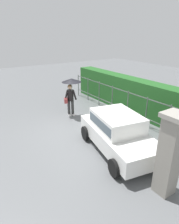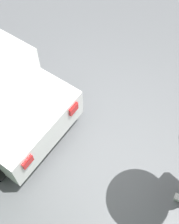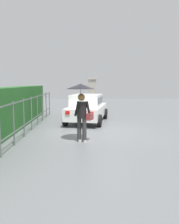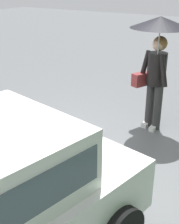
{
  "view_description": "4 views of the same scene",
  "coord_description": "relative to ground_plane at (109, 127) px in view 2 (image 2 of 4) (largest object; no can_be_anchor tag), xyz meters",
  "views": [
    {
      "loc": [
        7.31,
        -4.08,
        4.25
      ],
      "look_at": [
        0.67,
        0.38,
        1.03
      ],
      "focal_mm": 31.74,
      "sensor_mm": 36.0,
      "label": 1
    },
    {
      "loc": [
        -0.74,
        2.57,
        4.69
      ],
      "look_at": [
        0.19,
        0.43,
        1.0
      ],
      "focal_mm": 47.54,
      "sensor_mm": 36.0,
      "label": 2
    },
    {
      "loc": [
        -9.59,
        0.56,
        2.11
      ],
      "look_at": [
        0.2,
        0.4,
        0.83
      ],
      "focal_mm": 36.44,
      "sensor_mm": 36.0,
      "label": 3
    },
    {
      "loc": [
        3.55,
        2.57,
        2.65
      ],
      "look_at": [
        0.11,
        0.39,
        0.88
      ],
      "focal_mm": 49.82,
      "sensor_mm": 36.0,
      "label": 4
    }
  ],
  "objects": [
    {
      "name": "ground_plane",
      "position": [
        0.0,
        0.0,
        0.0
      ],
      "size": [
        40.0,
        40.0,
        0.0
      ],
      "primitive_type": "plane",
      "color": "slate"
    }
  ]
}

